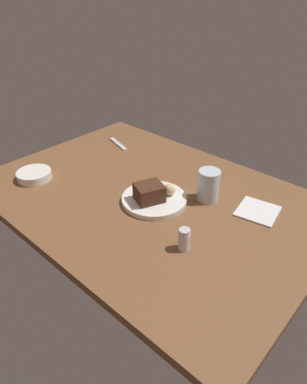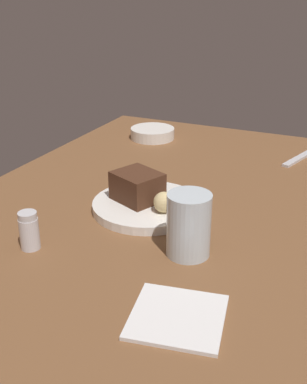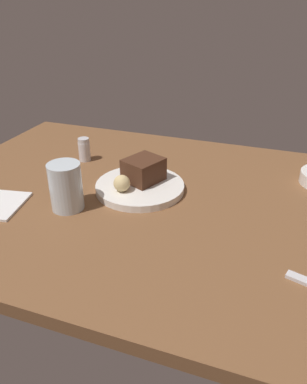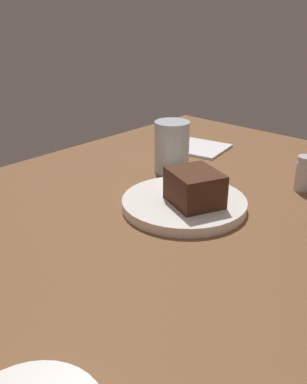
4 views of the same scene
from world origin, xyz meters
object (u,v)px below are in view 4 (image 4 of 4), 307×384
at_px(salt_shaker, 304,174).
at_px(folded_napkin, 200,148).
at_px(bread_roll, 174,177).
at_px(dessert_plate, 184,203).
at_px(chocolate_cake_slice, 195,188).
at_px(water_glass, 172,147).

distance_m(salt_shaker, folded_napkin, 0.32).
height_order(salt_shaker, folded_napkin, salt_shaker).
bearing_deg(bread_roll, salt_shaker, 139.22).
relative_size(dessert_plate, bread_roll, 5.48).
relative_size(bread_roll, salt_shaker, 0.59).
distance_m(chocolate_cake_slice, folded_napkin, 0.37).
relative_size(chocolate_cake_slice, water_glass, 0.81).
bearing_deg(salt_shaker, bread_roll, -40.78).
height_order(dessert_plate, bread_roll, bread_roll).
distance_m(dessert_plate, folded_napkin, 0.35).
xyz_separation_m(chocolate_cake_slice, water_glass, (-0.13, -0.16, 0.01)).
bearing_deg(folded_napkin, bread_roll, 27.21).
distance_m(dessert_plate, bread_roll, 0.06).
relative_size(salt_shaker, water_glass, 0.62).
height_order(bread_roll, salt_shaker, salt_shaker).
height_order(bread_roll, folded_napkin, bread_roll).
distance_m(dessert_plate, water_glass, 0.19).
bearing_deg(water_glass, folded_napkin, -163.79).
bearing_deg(dessert_plate, bread_roll, -119.50).
relative_size(bread_roll, folded_napkin, 0.32).
bearing_deg(bread_roll, folded_napkin, -152.79).
xyz_separation_m(salt_shaker, water_glass, (0.10, -0.26, 0.02)).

